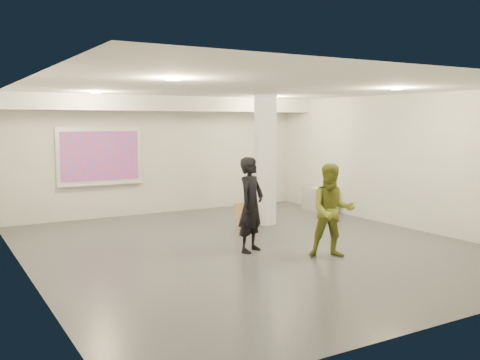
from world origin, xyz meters
TOP-DOWN VIEW (x-y plane):
  - floor at (0.00, 0.00)m, footprint 8.00×9.00m
  - ceiling at (0.00, 0.00)m, footprint 8.00×9.00m
  - wall_back at (0.00, 4.50)m, footprint 8.00×0.01m
  - wall_front at (0.00, -4.50)m, footprint 8.00×0.01m
  - wall_left at (-4.00, 0.00)m, footprint 0.01×9.00m
  - wall_right at (4.00, 0.00)m, footprint 0.01×9.00m
  - soffit_band at (0.00, 3.95)m, footprint 8.00×1.10m
  - downlight_nw at (-2.20, 2.50)m, footprint 0.22×0.22m
  - downlight_ne at (2.20, 2.50)m, footprint 0.22×0.22m
  - downlight_sw at (-2.20, -1.50)m, footprint 0.22×0.22m
  - downlight_se at (2.20, -1.50)m, footprint 0.22×0.22m
  - column at (1.50, 1.80)m, footprint 0.52×0.52m
  - projection_screen at (-1.60, 4.45)m, footprint 2.10×0.13m
  - credenza at (3.72, 2.54)m, footprint 0.47×1.08m
  - papers_stack at (3.69, 2.52)m, footprint 0.29×0.36m
  - cardboard_back at (1.42, 1.74)m, footprint 0.63×0.19m
  - cardboard_front at (0.86, 1.63)m, footprint 0.56×0.31m
  - woman at (-0.18, -0.31)m, footprint 0.76×0.67m
  - man at (0.84, -1.37)m, footprint 1.01×0.94m

SIDE VIEW (x-z plane):
  - floor at x=0.00m, z-range -0.01..0.01m
  - cardboard_front at x=0.86m, z-range 0.00..0.57m
  - credenza at x=3.72m, z-range 0.00..0.62m
  - cardboard_back at x=1.42m, z-range 0.00..0.69m
  - papers_stack at x=3.69m, z-range 0.62..0.64m
  - man at x=0.84m, z-range 0.00..1.66m
  - woman at x=-0.18m, z-range 0.00..1.75m
  - wall_back at x=0.00m, z-range 0.00..3.00m
  - wall_front at x=0.00m, z-range 0.00..3.00m
  - wall_left at x=-4.00m, z-range 0.00..3.00m
  - wall_right at x=4.00m, z-range 0.00..3.00m
  - column at x=1.50m, z-range 0.00..3.00m
  - projection_screen at x=-1.60m, z-range 0.82..2.24m
  - soffit_band at x=0.00m, z-range 2.64..3.00m
  - downlight_nw at x=-2.20m, z-range 2.97..2.99m
  - downlight_ne at x=2.20m, z-range 2.97..2.99m
  - downlight_sw at x=-2.20m, z-range 2.97..2.99m
  - downlight_se at x=2.20m, z-range 2.97..2.99m
  - ceiling at x=0.00m, z-range 3.00..3.00m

